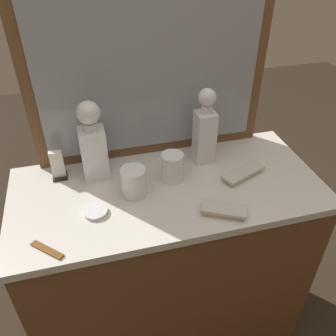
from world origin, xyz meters
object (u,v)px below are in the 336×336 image
crystal_decanter_left (93,147)px  tortoiseshell_comb (47,250)px  porcelain_dish (96,212)px  crystal_tumbler_rear (172,168)px  silver_brush_rear (224,210)px  napkin_holder (58,167)px  silver_brush_right (243,173)px  crystal_tumbler_far_left (134,183)px  crystal_decanter_front (205,133)px

crystal_decanter_left → tortoiseshell_comb: (-0.17, -0.32, -0.11)m
porcelain_dish → tortoiseshell_comb: bearing=-141.2°
crystal_tumbler_rear → porcelain_dish: size_ratio=1.33×
silver_brush_rear → porcelain_dish: 0.41m
napkin_holder → crystal_decanter_left: bearing=-7.6°
silver_brush_right → crystal_tumbler_rear: bearing=167.8°
silver_brush_rear → silver_brush_right: same height
crystal_tumbler_rear → crystal_tumbler_far_left: 0.16m
crystal_tumbler_rear → napkin_holder: (-0.39, 0.11, -0.00)m
crystal_decanter_left → silver_brush_rear: bearing=-40.1°
crystal_tumbler_far_left → porcelain_dish: size_ratio=1.34×
crystal_decanter_left → porcelain_dish: (-0.03, -0.20, -0.11)m
crystal_decanter_left → silver_brush_rear: 0.49m
napkin_holder → silver_brush_rear: bearing=-33.3°
tortoiseshell_comb → crystal_tumbler_rear: bearing=28.0°
crystal_decanter_front → tortoiseshell_comb: (-0.58, -0.31, -0.12)m
crystal_decanter_front → crystal_decanter_left: bearing=178.7°
crystal_tumbler_rear → crystal_tumbler_far_left: size_ratio=1.00×
crystal_decanter_left → silver_brush_rear: size_ratio=1.90×
silver_brush_rear → napkin_holder: bearing=146.7°
silver_brush_rear → tortoiseshell_comb: (-0.54, -0.01, -0.01)m
silver_brush_right → silver_brush_rear: bearing=-131.0°
tortoiseshell_comb → silver_brush_rear: bearing=1.5°
silver_brush_right → tortoiseshell_comb: silver_brush_right is taller
crystal_decanter_left → tortoiseshell_comb: bearing=-118.3°
silver_brush_rear → crystal_tumbler_far_left: bearing=147.1°
napkin_holder → crystal_decanter_front: bearing=-2.9°
silver_brush_rear → porcelain_dish: silver_brush_rear is taller
crystal_tumbler_rear → tortoiseshell_comb: bearing=-152.0°
crystal_decanter_left → crystal_tumbler_far_left: crystal_decanter_left is taller
crystal_decanter_front → tortoiseshell_comb: bearing=-151.5°
silver_brush_rear → napkin_holder: (-0.50, 0.33, 0.03)m
crystal_decanter_left → silver_brush_rear: (0.37, -0.31, -0.10)m
crystal_tumbler_rear → silver_brush_rear: bearing=-63.1°
silver_brush_right → napkin_holder: bearing=165.5°
crystal_tumbler_far_left → silver_brush_right: (0.40, -0.00, -0.03)m
crystal_decanter_left → napkin_holder: bearing=172.4°
silver_brush_rear → silver_brush_right: bearing=49.0°
crystal_decanter_front → porcelain_dish: bearing=-155.6°
silver_brush_right → tortoiseshell_comb: (-0.68, -0.18, -0.01)m
crystal_decanter_front → silver_brush_right: crystal_decanter_front is taller
crystal_decanter_front → tortoiseshell_comb: crystal_decanter_front is taller
crystal_decanter_left → tortoiseshell_comb: 0.39m
crystal_tumbler_far_left → silver_brush_rear: crystal_tumbler_far_left is taller
crystal_decanter_front → crystal_tumbler_far_left: 0.33m
crystal_decanter_front → silver_brush_right: bearing=-53.2°
crystal_decanter_front → crystal_tumbler_rear: bearing=-150.0°
silver_brush_rear → crystal_decanter_front: bearing=83.0°
napkin_holder → porcelain_dish: bearing=-64.6°
crystal_decanter_left → crystal_tumbler_rear: (0.26, -0.09, -0.07)m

